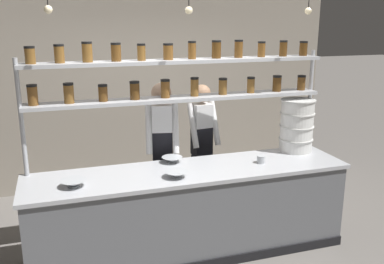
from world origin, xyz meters
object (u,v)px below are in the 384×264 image
Objects in this scene: chef_left at (162,148)px; prep_bowl_center_back at (73,183)px; chef_center at (202,142)px; serving_cup_front at (261,159)px; spice_shelf_unit at (178,82)px; container_stack at (297,125)px; prep_bowl_center_front at (172,160)px; prep_bowl_near_left at (176,174)px.

chef_left is 1.20m from prep_bowl_center_back.
chef_center is 1.79m from prep_bowl_center_back.
chef_center is 19.47× the size of serving_cup_front.
spice_shelf_unit is at bearing 21.39° from prep_bowl_center_back.
prep_bowl_center_back is at bearing -157.35° from chef_center.
chef_left is 2.90× the size of container_stack.
prep_bowl_center_back is at bearing -172.06° from container_stack.
chef_left is 0.29m from prep_bowl_center_front.
container_stack is 1.49m from prep_bowl_center_front.
serving_cup_front is at bearing -74.11° from chef_center.
serving_cup_front is (-0.58, -0.28, -0.26)m from container_stack.
chef_center is 7.50× the size of prep_bowl_center_front.
serving_cup_front reaches higher than prep_bowl_center_back.
prep_bowl_near_left is (-0.59, -0.97, 0.00)m from chef_center.
prep_bowl_near_left is 2.69× the size of serving_cup_front.
prep_bowl_near_left is at bearing -129.37° from chef_center.
prep_bowl_near_left is 0.95m from prep_bowl_center_back.
container_stack is at bearing -38.50° from chef_center.
prep_bowl_center_back is at bearing -177.86° from serving_cup_front.
spice_shelf_unit is 0.96m from prep_bowl_near_left.
prep_bowl_near_left is 1.04× the size of prep_bowl_center_front.
chef_left is at bearing 168.08° from container_stack.
spice_shelf_unit is 1.18m from serving_cup_front.
spice_shelf_unit is 1.03m from chef_center.
prep_bowl_near_left reaches higher than prep_bowl_center_front.
prep_bowl_center_back is (-0.95, 0.06, 0.00)m from prep_bowl_near_left.
prep_bowl_near_left is (-0.04, -0.72, -0.05)m from chef_left.
spice_shelf_unit is at bearing 176.19° from container_stack.
prep_bowl_near_left is (-0.17, -0.50, -0.81)m from spice_shelf_unit.
chef_left is 1.54m from container_stack.
chef_left is 0.73m from prep_bowl_near_left.
prep_bowl_center_back is at bearing -158.61° from spice_shelf_unit.
chef_left is 7.27× the size of prep_bowl_center_back.
chef_left reaches higher than container_stack.
spice_shelf_unit is 1.83× the size of chef_left.
chef_center is 6.93× the size of prep_bowl_center_back.
chef_left is 20.43× the size of serving_cup_front.
prep_bowl_near_left is at bearing -108.69° from spice_shelf_unit.
chef_center is (0.43, 0.47, -0.81)m from spice_shelf_unit.
prep_bowl_center_front is (-0.09, -0.06, -0.81)m from spice_shelf_unit.
spice_shelf_unit is 13.27× the size of prep_bowl_center_back.
serving_cup_front is (0.96, 0.13, 0.01)m from prep_bowl_near_left.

